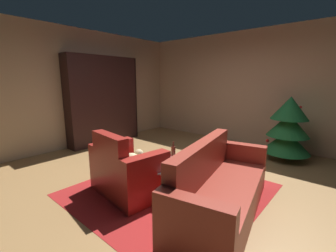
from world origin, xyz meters
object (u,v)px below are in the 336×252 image
object	(u,v)px
bottle_on_table	(173,153)
decorated_tree	(288,128)
coffee_table	(166,167)
book_stack_on_table	(162,162)
couch_red	(220,191)
bookshelf_unit	(108,101)
armchair_red	(126,172)

from	to	relation	value
bottle_on_table	decorated_tree	distance (m)	2.60
coffee_table	book_stack_on_table	size ratio (longest dim) A/B	3.08
couch_red	book_stack_on_table	size ratio (longest dim) A/B	9.29
bottle_on_table	decorated_tree	world-z (taller)	decorated_tree
bookshelf_unit	bottle_on_table	size ratio (longest dim) A/B	7.57
book_stack_on_table	bottle_on_table	world-z (taller)	bottle_on_table
couch_red	book_stack_on_table	bearing A→B (deg)	-176.86
book_stack_on_table	decorated_tree	xyz separation A→B (m)	(0.97, 2.65, 0.20)
armchair_red	decorated_tree	size ratio (longest dim) A/B	0.89
armchair_red	coffee_table	distance (m)	0.57
armchair_red	coffee_table	size ratio (longest dim) A/B	1.66
coffee_table	book_stack_on_table	bearing A→B (deg)	-136.33
armchair_red	bottle_on_table	size ratio (longest dim) A/B	3.97
armchair_red	coffee_table	bearing A→B (deg)	42.95
bookshelf_unit	couch_red	distance (m)	3.98
decorated_tree	bookshelf_unit	bearing A→B (deg)	-158.47
book_stack_on_table	bottle_on_table	xyz separation A→B (m)	(0.02, 0.22, 0.08)
bookshelf_unit	book_stack_on_table	bearing A→B (deg)	-21.34
couch_red	book_stack_on_table	distance (m)	0.89
decorated_tree	coffee_table	bearing A→B (deg)	-109.54
armchair_red	decorated_tree	world-z (taller)	decorated_tree
bookshelf_unit	bottle_on_table	xyz separation A→B (m)	(2.91, -0.90, -0.51)
book_stack_on_table	armchair_red	bearing A→B (deg)	-137.13
armchair_red	book_stack_on_table	xyz separation A→B (m)	(0.37, 0.34, 0.14)
couch_red	armchair_red	bearing A→B (deg)	-162.56
coffee_table	decorated_tree	xyz separation A→B (m)	(0.93, 2.61, 0.28)
coffee_table	book_stack_on_table	world-z (taller)	book_stack_on_table
bookshelf_unit	armchair_red	bearing A→B (deg)	-30.30
couch_red	bottle_on_table	distance (m)	0.91
coffee_table	decorated_tree	distance (m)	2.78
bookshelf_unit	decorated_tree	size ratio (longest dim) A/B	1.69
bottle_on_table	book_stack_on_table	bearing A→B (deg)	-94.92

